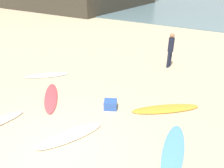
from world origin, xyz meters
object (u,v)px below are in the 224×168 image
object	(u,v)px
surfboard_6	(51,97)
surfboard_5	(166,109)
surfboard_0	(173,152)
beach_cooler	(110,104)
beachgoer_near	(171,49)
surfboard_1	(46,75)
surfboard_2	(70,135)

from	to	relation	value
surfboard_6	surfboard_5	bearing A→B (deg)	-23.04
surfboard_0	beach_cooler	bearing A→B (deg)	-31.18
surfboard_0	beach_cooler	xyz separation A→B (m)	(-2.57, 0.88, 0.12)
beach_cooler	beachgoer_near	bearing A→B (deg)	85.34
surfboard_0	beach_cooler	world-z (taller)	beach_cooler
surfboard_0	beachgoer_near	xyz separation A→B (m)	(-2.18, 5.75, 0.93)
surfboard_1	surfboard_2	world-z (taller)	surfboard_2
surfboard_1	surfboard_5	world-z (taller)	surfboard_5
surfboard_5	surfboard_6	world-z (taller)	surfboard_5
beachgoer_near	beach_cooler	world-z (taller)	beachgoer_near
surfboard_2	surfboard_6	world-z (taller)	surfboard_2
surfboard_0	surfboard_2	distance (m)	2.94
surfboard_0	surfboard_2	world-z (taller)	surfboard_2
surfboard_1	surfboard_2	size ratio (longest dim) A/B	0.96
surfboard_1	beach_cooler	bearing A→B (deg)	-144.59
surfboard_1	surfboard_6	xyz separation A→B (m)	(1.72, -1.32, 0.00)
surfboard_1	beachgoer_near	distance (m)	6.17
surfboard_0	surfboard_1	bearing A→B (deg)	-25.54
beach_cooler	surfboard_6	bearing A→B (deg)	-164.61
surfboard_6	beachgoer_near	world-z (taller)	beachgoer_near
beachgoer_near	surfboard_0	bearing A→B (deg)	-154.41
surfboard_0	surfboard_5	bearing A→B (deg)	-76.56
beachgoer_near	beach_cooler	xyz separation A→B (m)	(-0.40, -4.87, -0.81)
surfboard_0	beachgoer_near	size ratio (longest dim) A/B	1.36
surfboard_2	surfboard_1	bearing A→B (deg)	-9.40
surfboard_0	surfboard_5	size ratio (longest dim) A/B	0.97
surfboard_0	surfboard_1	size ratio (longest dim) A/B	1.19
beachgoer_near	beach_cooler	size ratio (longest dim) A/B	3.89
surfboard_2	surfboard_6	bearing A→B (deg)	-6.12
surfboard_6	beach_cooler	size ratio (longest dim) A/B	5.17
surfboard_1	surfboard_2	xyz separation A→B (m)	(3.85, -2.58, 0.01)
surfboard_5	beachgoer_near	bearing A→B (deg)	156.81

